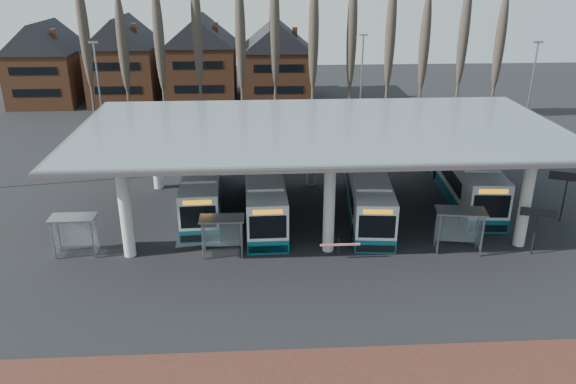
{
  "coord_description": "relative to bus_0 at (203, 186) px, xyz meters",
  "views": [
    {
      "loc": [
        -4.18,
        -27.91,
        16.35
      ],
      "look_at": [
        -2.2,
        7.0,
        2.06
      ],
      "focal_mm": 35.0,
      "sensor_mm": 36.0,
      "label": 1
    }
  ],
  "objects": [
    {
      "name": "bus_3",
      "position": [
        19.33,
        0.66,
        0.09
      ],
      "size": [
        3.65,
        12.66,
        3.47
      ],
      "rotation": [
        0.0,
        0.0,
        -0.08
      ],
      "color": "silver",
      "rests_on": "ground"
    },
    {
      "name": "bus_1",
      "position": [
        4.36,
        -1.66,
        0.01
      ],
      "size": [
        2.79,
        11.93,
        3.3
      ],
      "rotation": [
        0.0,
        0.0,
        0.02
      ],
      "color": "silver",
      "rests_on": "ground"
    },
    {
      "name": "info_sign_0",
      "position": [
        20.41,
        -8.49,
        0.98
      ],
      "size": [
        1.97,
        0.67,
        3.01
      ],
      "rotation": [
        0.0,
        0.0,
        -0.28
      ],
      "color": "black",
      "rests_on": "ground"
    },
    {
      "name": "info_sign_1",
      "position": [
        24.56,
        -3.96,
        1.42
      ],
      "size": [
        2.25,
        1.0,
        3.53
      ],
      "rotation": [
        0.0,
        0.0,
        -0.38
      ],
      "color": "black",
      "rests_on": "ground"
    },
    {
      "name": "bus_0",
      "position": [
        0.0,
        0.0,
        0.0
      ],
      "size": [
        2.93,
        11.87,
        3.28
      ],
      "rotation": [
        0.0,
        0.0,
        0.03
      ],
      "color": "silver",
      "rests_on": "ground"
    },
    {
      "name": "bus_2",
      "position": [
        11.53,
        -2.02,
        -0.01
      ],
      "size": [
        3.6,
        11.92,
        3.26
      ],
      "rotation": [
        0.0,
        0.0,
        -0.09
      ],
      "color": "silver",
      "rests_on": "ground"
    },
    {
      "name": "lamp_post_a",
      "position": [
        -9.84,
        12.23,
        3.79
      ],
      "size": [
        0.8,
        0.16,
        10.17
      ],
      "color": "slate",
      "rests_on": "ground"
    },
    {
      "name": "lamp_post_c",
      "position": [
        28.16,
        10.23,
        3.79
      ],
      "size": [
        0.8,
        0.16,
        10.17
      ],
      "color": "slate",
      "rests_on": "ground"
    },
    {
      "name": "barrier",
      "position": [
        8.7,
        -8.47,
        -0.62
      ],
      "size": [
        2.37,
        0.64,
        1.19
      ],
      "rotation": [
        0.0,
        0.0,
        0.01
      ],
      "color": "black",
      "rests_on": "ground"
    },
    {
      "name": "poplar_row",
      "position": [
        8.16,
        23.23,
        7.23
      ],
      "size": [
        45.1,
        1.1,
        14.5
      ],
      "color": "#473D33",
      "rests_on": "ground"
    },
    {
      "name": "townhouse_row",
      "position": [
        -7.59,
        34.23,
        4.39
      ],
      "size": [
        36.8,
        10.3,
        12.25
      ],
      "color": "brown",
      "rests_on": "ground"
    },
    {
      "name": "lamp_post_b",
      "position": [
        14.16,
        16.23,
        3.79
      ],
      "size": [
        0.8,
        0.16,
        10.17
      ],
      "color": "slate",
      "rests_on": "ground"
    },
    {
      "name": "shelter_0",
      "position": [
        -7.03,
        -6.83,
        0.27
      ],
      "size": [
        2.7,
        1.37,
        2.49
      ],
      "rotation": [
        0.0,
        0.0,
        0.01
      ],
      "color": "gray",
      "rests_on": "ground"
    },
    {
      "name": "ground",
      "position": [
        8.16,
        -9.77,
        -1.54
      ],
      "size": [
        140.0,
        140.0,
        0.0
      ],
      "primitive_type": "plane",
      "color": "black",
      "rests_on": "ground"
    },
    {
      "name": "station_canopy",
      "position": [
        8.16,
        -1.77,
        4.14
      ],
      "size": [
        32.0,
        16.0,
        6.34
      ],
      "color": "silver",
      "rests_on": "ground"
    },
    {
      "name": "shelter_2",
      "position": [
        16.03,
        -7.71,
        0.44
      ],
      "size": [
        3.13,
        1.91,
        2.73
      ],
      "rotation": [
        0.0,
        0.0,
        -0.16
      ],
      "color": "gray",
      "rests_on": "ground"
    },
    {
      "name": "shelter_1",
      "position": [
        1.77,
        -7.4,
        0.24
      ],
      "size": [
        2.66,
        1.35,
        2.46
      ],
      "rotation": [
        0.0,
        0.0,
        -0.01
      ],
      "color": "gray",
      "rests_on": "ground"
    }
  ]
}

